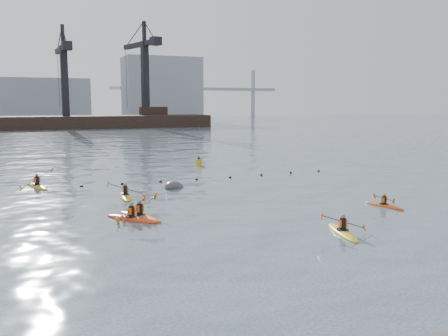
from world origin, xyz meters
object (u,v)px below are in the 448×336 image
Objects in this scene: kayaker_1 at (343,231)px; kayaker_5 at (37,186)px; kayaker_0 at (132,218)px; kayaker_4 at (384,205)px; kayaker_2 at (140,216)px; mooring_buoy at (174,188)px; nav_buoy at (199,162)px; kayaker_3 at (125,196)px.

kayaker_1 is 23.34m from kayaker_5.
kayaker_0 reaches higher than kayaker_4.
kayaker_2 is 1.21× the size of kayaker_4.
mooring_buoy is at bearing 36.20° from kayaker_2.
kayaker_2 is 13.32m from kayaker_5.
kayaker_5 reaches higher than kayaker_2.
kayaker_1 is (8.86, -6.51, -0.00)m from kayaker_0.
kayaker_2 reaches higher than kayaker_4.
kayaker_0 is 15.05m from kayaker_4.
kayaker_5 is 3.22× the size of nav_buoy.
kayaker_0 is 6.36m from kayaker_3.
nav_buoy is (9.75, 13.20, 0.24)m from kayaker_3.
kayaker_0 is 0.58m from kayaker_2.
kayaker_3 is 0.94× the size of kayaker_5.
kayaker_2 is at bearing -9.81° from kayaker_0.
kayaker_1 is 10.76m from kayaker_2.
kayaker_3 is at bearing -150.63° from mooring_buoy.
kayaker_1 reaches higher than nav_buoy.
kayaker_2 is (0.51, 0.28, 0.00)m from kayaker_0.
kayaker_4 is at bearing -56.47° from kayaker_5.
nav_buoy is at bearing 100.84° from kayaker_1.
mooring_buoy is at bearing 35.62° from kayaker_3.
kayaker_4 is at bearing -79.04° from nav_buoy.
kayaker_4 is at bearing -47.73° from kayaker_0.
kayaker_5 is 10.23m from mooring_buoy.
nav_buoy reaches higher than mooring_buoy.
kayaker_5 reaches higher than mooring_buoy.
kayaker_5 reaches higher than nav_buoy.
kayaker_2 is 6.04m from kayaker_3.
mooring_buoy is 1.76× the size of nav_buoy.
mooring_buoy is (-9.97, 11.01, -0.09)m from kayaker_4.
kayaker_0 is 1.52× the size of mooring_buoy.
kayaker_3 is 1.72× the size of mooring_buoy.
kayaker_3 is 16.41m from nav_buoy.
mooring_buoy is (4.03, 2.27, -0.11)m from kayaker_3.
kayaker_4 is 14.86m from mooring_buoy.
kayaker_5 is at bearing 71.37° from kayaker_0.
nav_buoy is (5.72, 10.93, 0.35)m from mooring_buoy.
kayaker_2 is 0.99× the size of kayaker_3.
nav_buoy is (10.60, 19.50, 0.24)m from kayaker_0.
kayaker_0 is 2.68× the size of nav_buoy.
kayaker_1 is 0.98× the size of kayaker_3.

